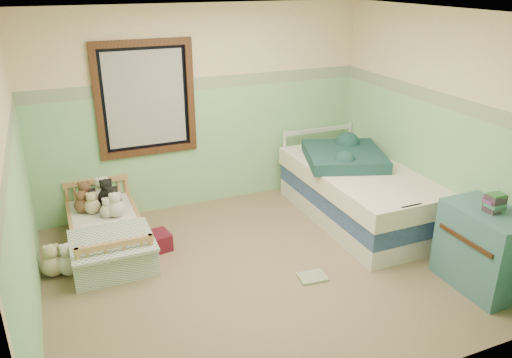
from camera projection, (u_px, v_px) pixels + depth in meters
name	position (u px, v px, depth m)	size (l,w,h in m)	color
floor	(260.00, 270.00, 5.14)	(4.20, 3.60, 0.02)	#776449
ceiling	(261.00, 12.00, 4.18)	(4.20, 3.60, 0.02)	silver
wall_back	(203.00, 109.00, 6.19)	(4.20, 0.04, 2.50)	beige
wall_front	(374.00, 244.00, 3.13)	(4.20, 0.04, 2.50)	beige
wall_left	(14.00, 190.00, 3.91)	(0.04, 3.60, 2.50)	beige
wall_right	(438.00, 129.00, 5.41)	(0.04, 3.60, 2.50)	beige
wainscot_mint	(205.00, 148.00, 6.37)	(4.20, 0.01, 1.50)	#84CB88
border_strip	(202.00, 83.00, 6.05)	(4.20, 0.01, 0.15)	#466A49
window_frame	(146.00, 99.00, 5.83)	(1.16, 0.06, 1.36)	black
window_blinds	(146.00, 99.00, 5.84)	(0.92, 0.01, 1.12)	beige
toddler_bed_frame	(108.00, 240.00, 5.50)	(0.75, 1.50, 0.19)	#9C6C49
toddler_mattress	(106.00, 227.00, 5.44)	(0.68, 1.43, 0.12)	silver
patchwork_quilt	(112.00, 241.00, 5.02)	(0.81, 0.75, 0.03)	#678BAE
plush_bed_brown	(86.00, 198.00, 5.75)	(0.21, 0.21, 0.21)	brown
plush_bed_white	(103.00, 195.00, 5.82)	(0.22, 0.22, 0.22)	silver
plush_bed_tan	(92.00, 206.00, 5.59)	(0.17, 0.17, 0.17)	#C7B486
plush_bed_dark	(113.00, 202.00, 5.67)	(0.20, 0.20, 0.20)	black
plush_floor_cream	(69.00, 264.00, 5.01)	(0.24, 0.24, 0.24)	beige
plush_floor_tan	(53.00, 265.00, 4.99)	(0.24, 0.24, 0.24)	#C7B486
twin_bed_frame	(357.00, 211.00, 6.14)	(1.07, 2.14, 0.22)	white
twin_boxspring	(359.00, 194.00, 6.06)	(1.07, 2.14, 0.22)	navy
twin_mattress	(360.00, 178.00, 5.97)	(1.11, 2.18, 0.22)	#F0E5CB
teal_blanket	(344.00, 156.00, 6.14)	(0.91, 0.96, 0.14)	#123833
dresser	(484.00, 249.00, 4.73)	(0.50, 0.80, 0.80)	#3C7074
book_stack	(495.00, 203.00, 4.52)	(0.16, 0.13, 0.16)	brown
red_pillow	(156.00, 242.00, 5.46)	(0.31, 0.27, 0.19)	#9E1A38
floor_book	(312.00, 277.00, 4.98)	(0.28, 0.21, 0.03)	gold
extra_plush_0	(116.00, 208.00, 5.51)	(0.20, 0.20, 0.20)	beige
extra_plush_1	(82.00, 205.00, 5.62)	(0.18, 0.18, 0.18)	brown
extra_plush_2	(107.00, 196.00, 5.79)	(0.22, 0.22, 0.22)	black
extra_plush_3	(92.00, 200.00, 5.77)	(0.15, 0.15, 0.15)	black
extra_plush_4	(88.00, 199.00, 5.78)	(0.16, 0.16, 0.16)	#C7B486
extra_plush_5	(108.00, 210.00, 5.51)	(0.16, 0.16, 0.16)	beige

